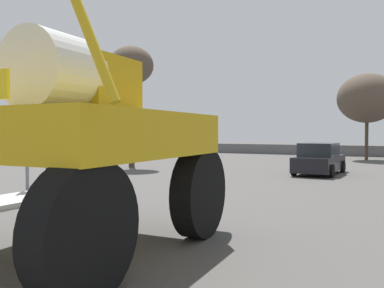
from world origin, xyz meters
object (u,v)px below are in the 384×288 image
at_px(traffic_signal_near_left, 31,123).
at_px(bare_tree_left, 131,68).
at_px(oversize_sprayer, 79,142).
at_px(sedan_ahead, 319,159).
at_px(bare_tree_far_center, 367,98).

bearing_deg(traffic_signal_near_left, bare_tree_left, 106.09).
xyz_separation_m(oversize_sprayer, bare_tree_left, (-8.97, 13.93, 3.88)).
distance_m(oversize_sprayer, sedan_ahead, 15.08).
relative_size(oversize_sprayer, traffic_signal_near_left, 1.62).
bearing_deg(sedan_ahead, bare_tree_far_center, -3.23).
height_order(oversize_sprayer, bare_tree_far_center, bare_tree_far_center).
height_order(sedan_ahead, traffic_signal_near_left, traffic_signal_near_left).
xyz_separation_m(bare_tree_left, bare_tree_far_center, (11.66, 12.65, -1.28)).
height_order(bare_tree_left, bare_tree_far_center, bare_tree_left).
distance_m(sedan_ahead, traffic_signal_near_left, 13.16).
distance_m(oversize_sprayer, traffic_signal_near_left, 7.61).
bearing_deg(traffic_signal_near_left, sedan_ahead, 54.34).
height_order(sedan_ahead, bare_tree_far_center, bare_tree_far_center).
bearing_deg(oversize_sprayer, bare_tree_left, 30.59).
bearing_deg(sedan_ahead, traffic_signal_near_left, 147.43).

